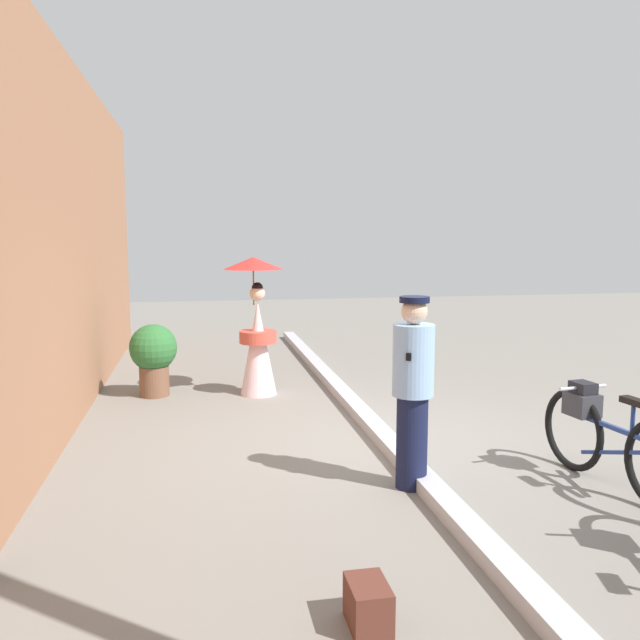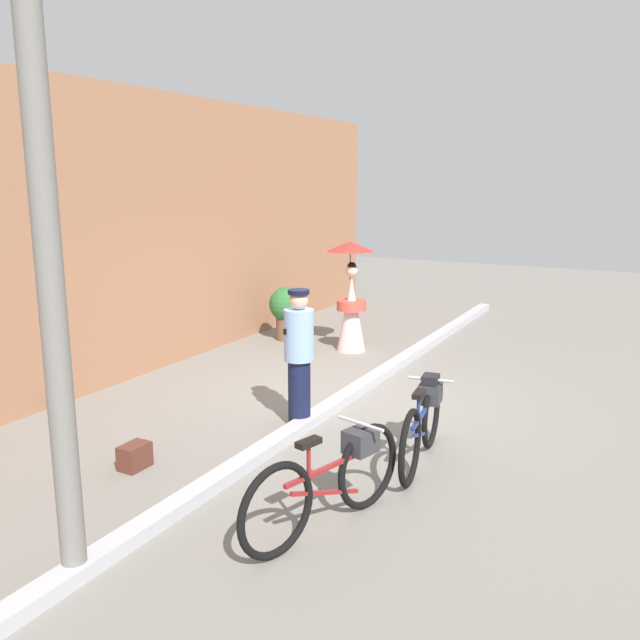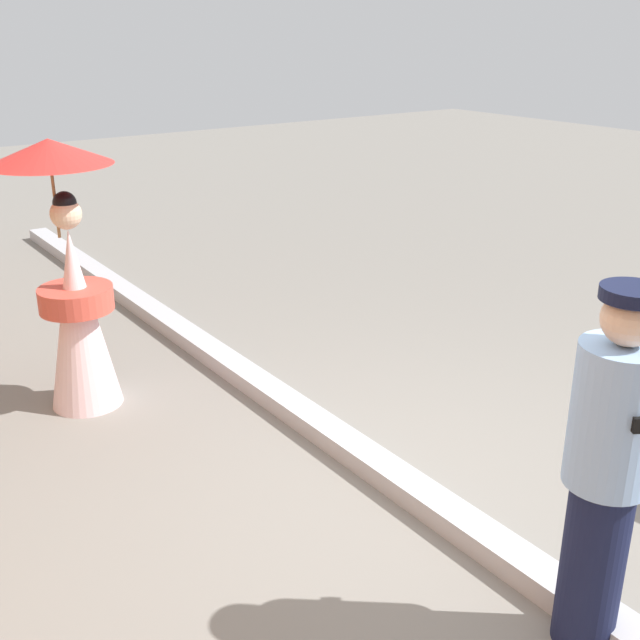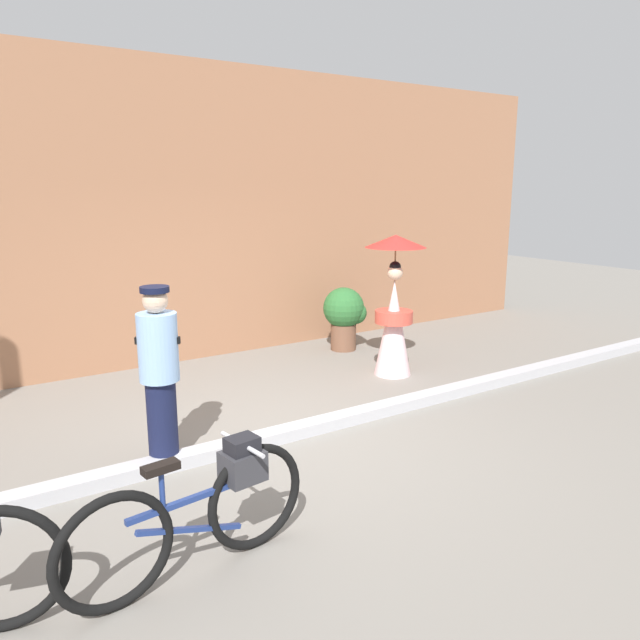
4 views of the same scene
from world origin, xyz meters
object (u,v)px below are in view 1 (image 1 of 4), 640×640
Objects in this scene: potted_plant_by_door at (154,354)px; person_with_parasol at (257,327)px; bicycle_far_side at (608,437)px; person_officer at (413,388)px; backpack_on_pavement at (369,604)px.

person_with_parasol is at bearing -97.54° from potted_plant_by_door.
bicycle_far_side is 1.69m from person_officer.
potted_plant_by_door is (3.59, 2.30, -0.30)m from person_officer.
person_with_parasol reaches higher than backpack_on_pavement.
bicycle_far_side is 4.54m from person_with_parasol.
potted_plant_by_door is at bearing 15.04° from backpack_on_pavement.
person_officer is 0.88× the size of person_with_parasol.
person_officer reaches higher than bicycle_far_side.
bicycle_far_side is 2.89m from backpack_on_pavement.
person_with_parasol is (3.72, 2.57, 0.48)m from bicycle_far_side.
bicycle_far_side is 5.64× the size of backpack_on_pavement.
person_with_parasol is 5.27m from backpack_on_pavement.
person_with_parasol is 1.39m from potted_plant_by_door.
person_officer is 4.28m from potted_plant_by_door.
person_officer is at bearing -164.22° from person_with_parasol.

